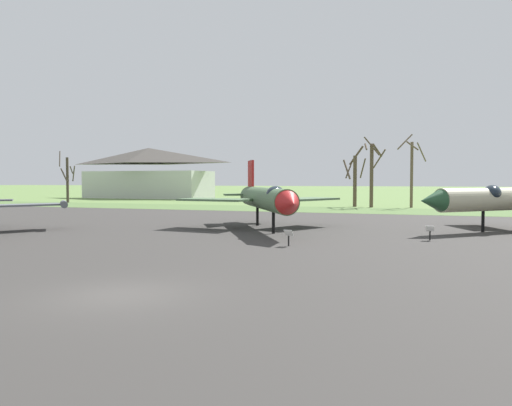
# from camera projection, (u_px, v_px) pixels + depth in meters

# --- Properties ---
(ground_plane) EXTENTS (600.00, 600.00, 0.00)m
(ground_plane) POSITION_uv_depth(u_px,v_px,m) (121.00, 296.00, 15.25)
(ground_plane) COLOR #607F42
(asphalt_apron) EXTENTS (107.06, 50.00, 0.05)m
(asphalt_apron) POSITION_uv_depth(u_px,v_px,m) (273.00, 240.00, 29.35)
(asphalt_apron) COLOR #383533
(asphalt_apron) RESTS_ON ground
(grass_verge_strip) EXTENTS (167.06, 12.00, 0.06)m
(grass_verge_strip) POSITION_uv_depth(u_px,v_px,m) (356.00, 210.00, 58.49)
(grass_verge_strip) COLOR #53703B
(grass_verge_strip) RESTS_ON ground
(jet_fighter_front_left) EXTENTS (12.98, 12.91, 5.12)m
(jet_fighter_front_left) POSITION_uv_depth(u_px,v_px,m) (511.00, 198.00, 34.88)
(jet_fighter_front_left) COLOR #B7B293
(jet_fighter_front_left) RESTS_ON ground
(info_placard_front_left) EXTENTS (0.50, 0.27, 0.89)m
(info_placard_front_left) POSITION_uv_depth(u_px,v_px,m) (430.00, 232.00, 29.13)
(info_placard_front_left) COLOR black
(info_placard_front_left) RESTS_ON ground
(jet_fighter_rear_left) EXTENTS (10.97, 14.47, 5.11)m
(jet_fighter_rear_left) POSITION_uv_depth(u_px,v_px,m) (265.00, 198.00, 35.46)
(jet_fighter_rear_left) COLOR #4C6B47
(jet_fighter_rear_left) RESTS_ON ground
(info_placard_rear_left) EXTENTS (0.50, 0.34, 0.91)m
(info_placard_rear_left) POSITION_uv_depth(u_px,v_px,m) (289.00, 236.00, 26.57)
(info_placard_rear_left) COLOR black
(info_placard_rear_left) RESTS_ON ground
(bare_tree_far_left) EXTENTS (3.02, 3.01, 8.06)m
(bare_tree_far_left) POSITION_uv_depth(u_px,v_px,m) (67.00, 178.00, 78.51)
(bare_tree_far_left) COLOR #42382D
(bare_tree_far_left) RESTS_ON ground
(bare_tree_left_of_center) EXTENTS (3.23, 3.21, 8.13)m
(bare_tree_left_of_center) POSITION_uv_depth(u_px,v_px,m) (355.00, 176.00, 67.44)
(bare_tree_left_of_center) COLOR brown
(bare_tree_left_of_center) RESTS_ON ground
(bare_tree_center) EXTENTS (2.86, 3.13, 9.07)m
(bare_tree_center) POSITION_uv_depth(u_px,v_px,m) (372.00, 171.00, 65.56)
(bare_tree_center) COLOR brown
(bare_tree_center) RESTS_ON ground
(bare_tree_right_of_center) EXTENTS (3.62, 3.60, 9.56)m
(bare_tree_right_of_center) POSITION_uv_depth(u_px,v_px,m) (412.00, 170.00, 64.95)
(bare_tree_right_of_center) COLOR brown
(bare_tree_right_of_center) RESTS_ON ground
(visitor_building) EXTENTS (25.52, 10.82, 9.90)m
(visitor_building) POSITION_uv_depth(u_px,v_px,m) (149.00, 173.00, 100.75)
(visitor_building) COLOR beige
(visitor_building) RESTS_ON ground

